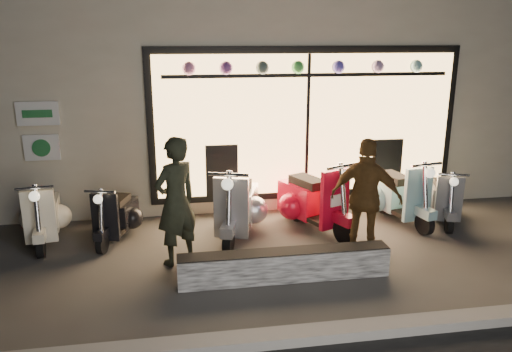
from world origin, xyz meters
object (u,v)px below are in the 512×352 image
at_px(scooter_silver, 239,206).
at_px(graffiti_barrier, 284,265).
at_px(man, 176,202).
at_px(woman, 366,198).
at_px(scooter_red, 309,199).

bearing_deg(scooter_silver, graffiti_barrier, -59.81).
bearing_deg(man, woman, 140.61).
relative_size(man, woman, 1.05).
distance_m(scooter_silver, man, 1.41).
relative_size(graffiti_barrier, woman, 1.61).
bearing_deg(man, scooter_red, 169.36).
distance_m(graffiti_barrier, scooter_red, 1.97).
relative_size(graffiti_barrier, scooter_silver, 1.71).
height_order(graffiti_barrier, woman, woman).
height_order(scooter_red, man, man).
distance_m(graffiti_barrier, woman, 1.57).
bearing_deg(graffiti_barrier, woman, 24.93).
bearing_deg(scooter_red, man, -177.78).
height_order(man, woman, man).
bearing_deg(woman, man, 27.25).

